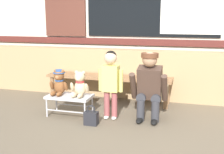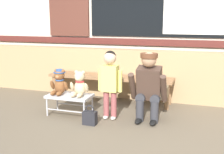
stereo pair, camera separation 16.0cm
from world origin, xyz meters
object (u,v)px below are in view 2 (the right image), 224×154
small_display_bench (70,97)px  teddy_bear_plain (79,85)px  adult_crouching (150,86)px  child_standing (110,77)px  wooden_bench_long (110,80)px  handbag_on_ground (90,118)px  teddy_bear_with_hat (59,82)px

small_display_bench → teddy_bear_plain: size_ratio=1.76×
adult_crouching → child_standing: bearing=-166.7°
wooden_bench_long → handbag_on_ground: bearing=-85.2°
handbag_on_ground → small_display_bench: bearing=147.4°
teddy_bear_with_hat → teddy_bear_plain: 0.32m
small_display_bench → teddy_bear_plain: (0.16, 0.00, 0.20)m
teddy_bear_with_hat → adult_crouching: size_ratio=0.38×
child_standing → handbag_on_ground: child_standing is taller
teddy_bear_with_hat → adult_crouching: bearing=6.3°
wooden_bench_long → adult_crouching: (0.80, -0.68, 0.11)m
small_display_bench → teddy_bear_with_hat: bearing=179.2°
small_display_bench → handbag_on_ground: bearing=-32.6°
teddy_bear_plain → adult_crouching: adult_crouching is taller
wooden_bench_long → child_standing: bearing=-71.2°
wooden_bench_long → teddy_bear_with_hat: teddy_bear_with_hat is taller
wooden_bench_long → teddy_bear_plain: (-0.17, -0.83, 0.09)m
wooden_bench_long → adult_crouching: bearing=-40.5°
teddy_bear_with_hat → child_standing: 0.78m
teddy_bear_plain → adult_crouching: (0.98, 0.14, 0.02)m
small_display_bench → adult_crouching: size_ratio=0.67×
teddy_bear_plain → handbag_on_ground: teddy_bear_plain is taller
wooden_bench_long → small_display_bench: bearing=-112.0°
child_standing → handbag_on_ground: 0.61m
teddy_bear_plain → handbag_on_ground: size_ratio=1.34×
child_standing → small_display_bench: bearing=-178.0°
adult_crouching → handbag_on_ground: 0.91m
wooden_bench_long → teddy_bear_with_hat: size_ratio=5.78×
teddy_bear_plain → child_standing: child_standing is taller
small_display_bench → teddy_bear_with_hat: size_ratio=1.76×
wooden_bench_long → adult_crouching: adult_crouching is taller
teddy_bear_with_hat → handbag_on_ground: (0.59, -0.28, -0.38)m
small_display_bench → teddy_bear_with_hat: (-0.16, 0.00, 0.21)m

